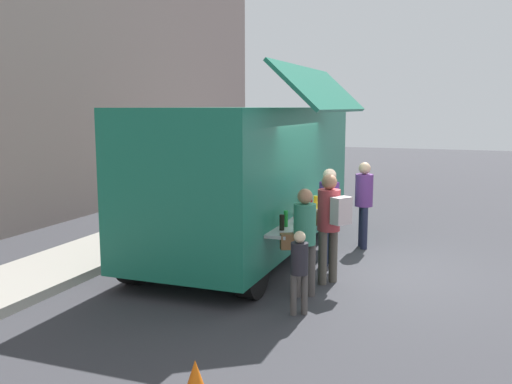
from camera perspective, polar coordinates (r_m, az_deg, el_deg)
ground_plane at (r=9.96m, az=10.51°, el=-7.83°), size 60.00×60.00×0.00m
food_truck_main at (r=10.83m, az=-0.38°, el=1.90°), size 6.54×3.10×3.49m
trash_bin at (r=15.19m, az=-3.62°, el=-0.13°), size 0.60×0.60×0.98m
customer_front_ordering at (r=9.98m, az=7.34°, el=-1.67°), size 0.56×0.39×1.73m
customer_mid_with_backpack at (r=8.91m, az=7.56°, el=-2.58°), size 0.50×0.57×1.76m
customer_rear_waiting at (r=8.30m, az=4.84°, el=-4.18°), size 0.39×0.51×1.62m
customer_extra_browsing at (r=11.34m, az=10.87°, el=-0.51°), size 0.35×0.35×1.72m
child_near_queue at (r=7.63m, az=4.41°, el=-7.39°), size 0.24×0.24×1.16m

